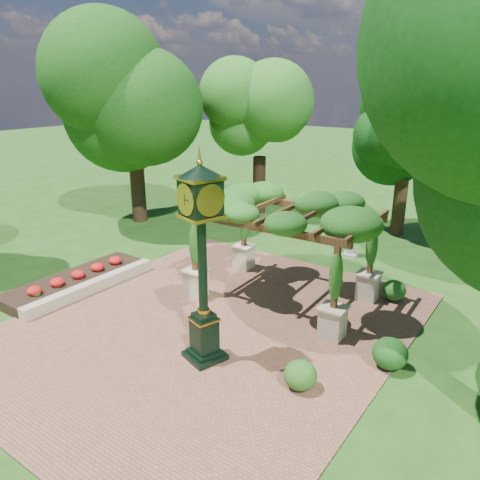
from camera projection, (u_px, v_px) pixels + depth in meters
The scene contains 13 objects.
ground at pixel (186, 341), 12.63m from camera, with size 120.00×120.00×0.00m, color #1E4714.
brick_plaza at pixel (210, 326), 13.40m from camera, with size 10.00×12.00×0.04m, color brown.
border_wall at pixel (92, 287), 15.48m from camera, with size 0.35×5.00×0.40m, color #C6B793.
flower_bed at pixel (75, 281), 15.99m from camera, with size 1.50×5.00×0.36m, color red.
pedestal_clock at pixel (202, 248), 10.86m from camera, with size 1.24×1.24×5.00m.
pergola at pixel (283, 214), 14.24m from camera, with size 5.59×3.62×3.46m.
sundial at pixel (351, 245), 18.73m from camera, with size 0.62×0.62×1.00m.
shrub_front at pixel (300, 375), 10.53m from camera, with size 0.76×0.76×0.68m, color #265718.
shrub_mid at pixel (390, 353), 11.29m from camera, with size 0.86×0.86×0.77m, color #184A14.
shrub_back at pixel (394, 290), 14.83m from camera, with size 0.74×0.74×0.66m, color #205B1A.
tree_west_near at pixel (132, 102), 21.78m from camera, with size 5.09×5.09×8.39m.
tree_west_far at pixel (260, 111), 23.43m from camera, with size 3.59×3.59×7.69m.
tree_north at pixel (408, 131), 20.02m from camera, with size 3.45×3.45×6.77m.
Camera 1 is at (7.62, -8.18, 6.65)m, focal length 35.00 mm.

